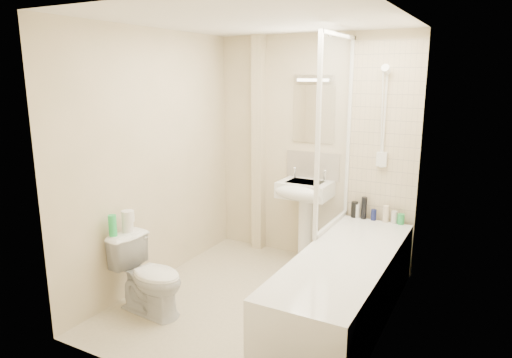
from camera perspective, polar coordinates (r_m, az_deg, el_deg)
The scene contains 26 objects.
floor at distance 4.21m, azimuth 0.08°, elevation -15.18°, with size 2.50×2.50×0.00m, color beige.
wall_back at distance 4.92m, azimuth 7.05°, elevation 3.64°, with size 2.20×0.02×2.40m, color beige.
wall_left at distance 4.42m, azimuth -12.57°, elevation 2.38°, with size 0.02×2.50×2.40m, color beige.
wall_right at distance 3.43m, azimuth 16.47°, elevation -0.86°, with size 0.02×2.50×2.40m, color beige.
ceiling at distance 3.74m, azimuth 0.09°, elevation 19.29°, with size 2.20×2.50×0.02m, color white.
tile_back at distance 4.65m, azimuth 15.72°, elevation 5.54°, with size 0.70×0.01×1.75m, color beige.
tile_right at distance 3.51m, azimuth 16.97°, elevation 3.17°, with size 0.01×2.10×1.75m, color beige.
pipe_boxing at distance 5.12m, azimuth 0.32°, elevation 4.11°, with size 0.12×0.12×2.40m, color beige.
splashback at distance 4.93m, azimuth 7.08°, elevation 1.67°, with size 0.60×0.01×0.30m, color beige.
mirror at distance 4.85m, azimuth 7.25°, elevation 8.04°, with size 0.46×0.01×0.60m, color white.
strip_light at distance 4.82m, azimuth 7.28°, elevation 12.41°, with size 0.42×0.07×0.07m, color silver.
bathtub at distance 3.93m, azimuth 10.91°, elevation -12.88°, with size 0.70×2.10×0.55m.
shower_screen at distance 4.32m, azimuth 9.87°, elevation 5.63°, with size 0.04×0.92×1.80m.
shower_fixture at distance 4.60m, azimuth 15.67°, elevation 6.97°, with size 0.10×0.16×0.99m.
pedestal_sink at distance 4.80m, azimuth 5.98°, elevation -2.49°, with size 0.53×0.48×1.02m.
bottle_black_a at distance 4.80m, azimuth 12.20°, elevation -3.75°, with size 0.07×0.07×0.16m, color black.
bottle_white_a at distance 4.79m, azimuth 12.53°, elevation -3.92°, with size 0.05×0.05×0.14m, color silver.
bottle_black_b at distance 4.76m, azimuth 13.35°, elevation -3.53°, with size 0.06×0.06×0.23m, color black.
bottle_blue at distance 4.76m, azimuth 14.49°, elevation -4.36°, with size 0.05×0.05×0.11m, color #121950.
bottle_cream at distance 4.72m, azimuth 15.92°, elevation -4.21°, with size 0.06×0.06×0.17m, color beige.
bottle_white_b at distance 4.71m, azimuth 16.89°, elevation -4.59°, with size 0.06×0.06×0.12m, color silver.
bottle_green at distance 4.71m, azimuth 17.66°, elevation -4.80°, with size 0.07×0.07×0.10m, color green.
toilet at distance 4.03m, azimuth -13.18°, elevation -11.68°, with size 0.68×0.43×0.66m, color white.
toilet_roll_lower at distance 4.10m, azimuth -15.75°, elevation -5.72°, with size 0.10×0.10×0.09m, color white.
toilet_roll_upper at distance 4.06m, azimuth -15.72°, elevation -4.49°, with size 0.11×0.11×0.09m, color white.
green_bottle at distance 4.01m, azimuth -17.49°, elevation -5.57°, with size 0.07×0.07×0.18m, color #29C65C.
Camera 1 is at (1.77, -3.27, 1.99)m, focal length 32.00 mm.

